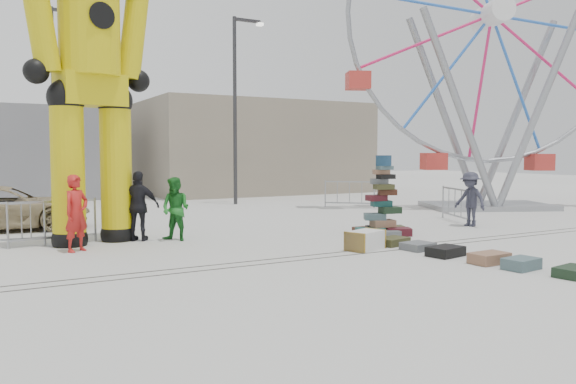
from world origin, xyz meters
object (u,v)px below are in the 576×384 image
crash_test_dummy (90,66)px  ferris_wheel (491,40)px  barricade_wheel_front (455,204)px  barricade_wheel_back (349,194)px  barricade_dummy_c (53,222)px  parked_suv (5,208)px  pedestrian_red (76,213)px  pedestrian_grey (470,199)px  lamp_post_right (237,100)px  steamer_trunk (365,240)px  pedestrian_black (139,206)px  pedestrian_green (176,209)px  lamp_post_left (56,96)px  suitcase_tower (382,213)px

crash_test_dummy → ferris_wheel: bearing=-8.1°
barricade_wheel_front → barricade_wheel_back: (-0.36, 5.44, 0.00)m
barricade_dummy_c → parked_suv: size_ratio=0.44×
barricade_wheel_back → parked_suv: parked_suv is taller
crash_test_dummy → barricade_dummy_c: 3.87m
pedestrian_red → pedestrian_grey: bearing=-40.0°
barricade_dummy_c → lamp_post_right: bearing=36.8°
steamer_trunk → pedestrian_black: 5.73m
barricade_dummy_c → barricade_wheel_front: bearing=-12.2°
lamp_post_right → parked_suv: bearing=-154.7°
lamp_post_right → parked_suv: lamp_post_right is taller
barricade_wheel_front → pedestrian_green: bearing=110.0°
ferris_wheel → parked_suv: ferris_wheel is taller
crash_test_dummy → barricade_wheel_front: size_ratio=4.09×
pedestrian_green → crash_test_dummy: bearing=-145.3°
barricade_wheel_front → pedestrian_red: (-11.68, -0.07, 0.32)m
lamp_post_left → suitcase_tower: (6.73, -12.35, -3.88)m
barricade_wheel_back → barricade_wheel_front: bearing=-44.8°
crash_test_dummy → barricade_dummy_c: crash_test_dummy is taller
lamp_post_left → parked_suv: 7.72m
steamer_trunk → parked_suv: size_ratio=0.20×
suitcase_tower → barricade_wheel_back: suitcase_tower is taller
crash_test_dummy → barricade_dummy_c: bearing=153.0°
crash_test_dummy → barricade_wheel_front: bearing=-18.7°
steamer_trunk → barricade_dummy_c: (-6.21, 4.19, 0.33)m
lamp_post_left → ferris_wheel: 17.45m
barricade_dummy_c → parked_suv: parked_suv is taller
suitcase_tower → pedestrian_red: bearing=-171.5°
pedestrian_black → lamp_post_left: bearing=-53.2°
pedestrian_black → barricade_wheel_back: bearing=-121.7°
lamp_post_left → pedestrian_green: 11.32m
barricade_wheel_front → pedestrian_green: (-9.24, 0.40, 0.26)m
barricade_wheel_front → parked_suv: size_ratio=0.44×
crash_test_dummy → pedestrian_grey: crash_test_dummy is taller
lamp_post_left → pedestrian_red: size_ratio=4.60×
barricade_wheel_back → pedestrian_green: 10.22m
ferris_wheel → pedestrian_grey: bearing=-119.1°
suitcase_tower → ferris_wheel: bearing=42.8°
barricade_wheel_front → suitcase_tower: bearing=130.9°
steamer_trunk → barricade_wheel_back: 10.06m
steamer_trunk → parked_suv: 10.46m
lamp_post_left → pedestrian_grey: lamp_post_left is taller
barricade_wheel_front → pedestrian_red: 11.69m
pedestrian_black → pedestrian_grey: (9.49, -1.99, -0.06)m
barricade_dummy_c → pedestrian_green: 2.92m
barricade_dummy_c → steamer_trunk: bearing=-40.6°
pedestrian_green → pedestrian_grey: 8.81m
pedestrian_red → pedestrian_black: bearing=-6.0°
lamp_post_right → parked_suv: (-9.17, -4.33, -3.84)m
lamp_post_left → barricade_wheel_back: (10.42, -5.55, -3.93)m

